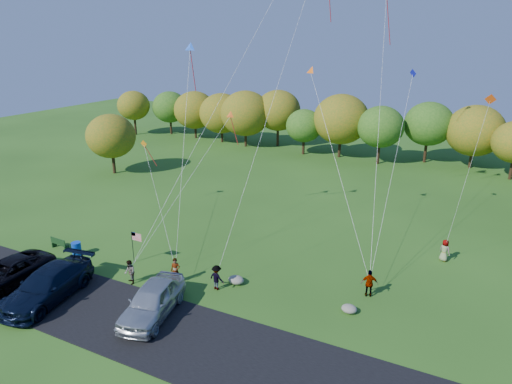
% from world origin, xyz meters
% --- Properties ---
extents(ground, '(140.00, 140.00, 0.00)m').
position_xyz_m(ground, '(0.00, 0.00, 0.00)').
color(ground, '#285117').
rests_on(ground, ground).
extents(asphalt_lane, '(44.00, 6.00, 0.06)m').
position_xyz_m(asphalt_lane, '(0.00, -4.00, 0.03)').
color(asphalt_lane, black).
rests_on(asphalt_lane, ground).
extents(treeline, '(76.51, 27.98, 8.09)m').
position_xyz_m(treeline, '(0.50, 36.29, 4.67)').
color(treeline, '#332412').
rests_on(treeline, ground).
extents(minivan_dark, '(2.75, 5.91, 1.64)m').
position_xyz_m(minivan_dark, '(-9.88, -4.50, 0.88)').
color(minivan_dark, black).
rests_on(minivan_dark, asphalt_lane).
extents(minivan_navy, '(3.54, 6.79, 1.88)m').
position_xyz_m(minivan_navy, '(-6.16, -4.52, 1.00)').
color(minivan_navy, black).
rests_on(minivan_navy, asphalt_lane).
extents(minivan_silver, '(3.37, 5.89, 1.89)m').
position_xyz_m(minivan_silver, '(0.61, -3.02, 1.00)').
color(minivan_silver, '#B5BAC0').
rests_on(minivan_silver, asphalt_lane).
extents(flyer_a, '(0.73, 0.60, 1.73)m').
position_xyz_m(flyer_a, '(-0.47, 0.64, 0.86)').
color(flyer_a, '#4C4C59').
rests_on(flyer_a, ground).
extents(flyer_b, '(1.01, 0.98, 1.64)m').
position_xyz_m(flyer_b, '(-3.03, -0.80, 0.82)').
color(flyer_b, '#4C4C59').
rests_on(flyer_b, ground).
extents(flyer_c, '(1.15, 0.77, 1.66)m').
position_xyz_m(flyer_c, '(2.35, 1.14, 0.83)').
color(flyer_c, '#4C4C59').
rests_on(flyer_c, ground).
extents(flyer_d, '(1.12, 0.72, 1.78)m').
position_xyz_m(flyer_d, '(11.19, 4.65, 0.89)').
color(flyer_d, '#4C4C59').
rests_on(flyer_d, ground).
extents(flyer_e, '(0.95, 0.84, 1.63)m').
position_xyz_m(flyer_e, '(14.85, 11.77, 0.81)').
color(flyer_e, '#4C4C59').
rests_on(flyer_e, ground).
extents(park_bench, '(1.59, 0.43, 0.88)m').
position_xyz_m(park_bench, '(-11.33, 0.73, 0.47)').
color(park_bench, '#123415').
rests_on(park_bench, ground).
extents(trash_barrel, '(0.67, 0.67, 1.00)m').
position_xyz_m(trash_barrel, '(-9.35, 0.60, 0.50)').
color(trash_barrel, '#0C3EC1').
rests_on(trash_barrel, ground).
extents(flag_assembly, '(0.88, 0.57, 2.38)m').
position_xyz_m(flag_assembly, '(-4.59, 1.61, 1.77)').
color(flag_assembly, black).
rests_on(flag_assembly, ground).
extents(boulder_near, '(1.08, 0.84, 0.54)m').
position_xyz_m(boulder_near, '(3.11, 2.27, 0.27)').
color(boulder_near, gray).
rests_on(boulder_near, ground).
extents(boulder_far, '(0.92, 0.76, 0.48)m').
position_xyz_m(boulder_far, '(10.60, 2.38, 0.24)').
color(boulder_far, gray).
rests_on(boulder_far, ground).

